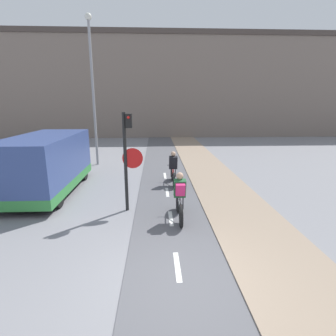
# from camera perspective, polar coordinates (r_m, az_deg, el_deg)

# --- Properties ---
(ground_plane) EXTENTS (120.00, 120.00, 0.00)m
(ground_plane) POSITION_cam_1_polar(r_m,az_deg,el_deg) (5.83, 2.49, -23.55)
(ground_plane) COLOR gray
(bike_lane) EXTENTS (2.31, 60.00, 0.02)m
(bike_lane) POSITION_cam_1_polar(r_m,az_deg,el_deg) (5.82, 2.49, -23.46)
(bike_lane) COLOR #56565B
(bike_lane) RESTS_ON ground_plane
(sidewalk_strip) EXTENTS (2.40, 60.00, 0.05)m
(sidewalk_strip) POSITION_cam_1_polar(r_m,az_deg,el_deg) (6.44, 25.42, -20.71)
(sidewalk_strip) COLOR gray
(sidewalk_strip) RESTS_ON ground_plane
(building_row_background) EXTENTS (60.00, 5.20, 10.57)m
(building_row_background) POSITION_cam_1_polar(r_m,az_deg,el_deg) (30.22, -1.98, 17.26)
(building_row_background) COLOR slate
(building_row_background) RESTS_ON ground_plane
(traffic_light_pole) EXTENTS (0.67, 0.25, 3.28)m
(traffic_light_pole) POSITION_cam_1_polar(r_m,az_deg,el_deg) (8.57, -8.78, 3.55)
(traffic_light_pole) COLOR black
(traffic_light_pole) RESTS_ON ground_plane
(street_lamp_far) EXTENTS (0.36, 0.36, 8.13)m
(street_lamp_far) POSITION_cam_1_polar(r_m,az_deg,el_deg) (15.81, -16.16, 18.18)
(street_lamp_far) COLOR gray
(street_lamp_far) RESTS_ON ground_plane
(cyclist_near) EXTENTS (0.46, 1.78, 1.53)m
(cyclist_near) POSITION_cam_1_polar(r_m,az_deg,el_deg) (8.08, 2.54, -6.53)
(cyclist_near) COLOR black
(cyclist_near) RESTS_ON ground_plane
(cyclist_far) EXTENTS (0.46, 1.74, 1.50)m
(cyclist_far) POSITION_cam_1_polar(r_m,az_deg,el_deg) (11.64, 1.12, -0.37)
(cyclist_far) COLOR black
(cyclist_far) RESTS_ON ground_plane
(van) EXTENTS (2.18, 5.27, 2.31)m
(van) POSITION_cam_1_polar(r_m,az_deg,el_deg) (11.58, -24.89, 0.63)
(van) COLOR #334784
(van) RESTS_ON ground_plane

